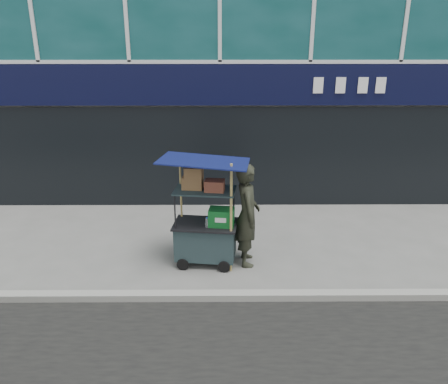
{
  "coord_description": "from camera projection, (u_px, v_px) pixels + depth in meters",
  "views": [
    {
      "loc": [
        0.03,
        -6.16,
        3.98
      ],
      "look_at": [
        0.07,
        1.2,
        1.31
      ],
      "focal_mm": 35.0,
      "sensor_mm": 36.0,
      "label": 1
    }
  ],
  "objects": [
    {
      "name": "ground",
      "position": [
        220.0,
        292.0,
        7.14
      ],
      "size": [
        80.0,
        80.0,
        0.0
      ],
      "primitive_type": "plane",
      "color": "#5D5E59",
      "rests_on": "ground"
    },
    {
      "name": "vendor_man",
      "position": [
        247.0,
        215.0,
        7.77
      ],
      "size": [
        0.5,
        0.72,
        1.89
      ],
      "primitive_type": "imported",
      "rotation": [
        0.0,
        0.0,
        1.63
      ],
      "color": "#27291E",
      "rests_on": "ground"
    },
    {
      "name": "curb",
      "position": [
        220.0,
        296.0,
        6.93
      ],
      "size": [
        80.0,
        0.18,
        0.12
      ],
      "primitive_type": "cube",
      "color": "gray",
      "rests_on": "ground"
    },
    {
      "name": "vendor_cart",
      "position": [
        206.0,
        227.0,
        7.83
      ],
      "size": [
        1.61,
        1.23,
        2.03
      ],
      "rotation": [
        0.0,
        0.0,
        -0.12
      ],
      "color": "#182929",
      "rests_on": "ground"
    }
  ]
}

